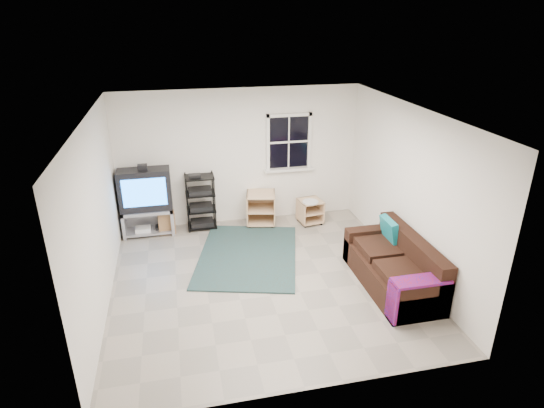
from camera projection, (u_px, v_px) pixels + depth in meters
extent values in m
plane|color=gray|center=(264.00, 280.00, 7.08)|extent=(4.60, 4.60, 0.00)
plane|color=white|center=(263.00, 114.00, 6.07)|extent=(4.60, 4.60, 0.00)
plane|color=silver|center=(240.00, 157.00, 8.64)|extent=(4.60, 0.00, 4.60)
plane|color=silver|center=(310.00, 291.00, 4.51)|extent=(4.60, 0.00, 4.60)
plane|color=silver|center=(97.00, 217.00, 6.12)|extent=(0.00, 4.60, 4.60)
plane|color=silver|center=(409.00, 191.00, 7.03)|extent=(0.00, 4.60, 4.60)
cube|color=black|center=(289.00, 142.00, 8.72)|extent=(0.80, 0.01, 1.02)
cube|color=silver|center=(289.00, 115.00, 8.50)|extent=(0.88, 0.06, 0.06)
cube|color=silver|center=(289.00, 169.00, 8.90)|extent=(0.98, 0.14, 0.05)
cube|color=silver|center=(268.00, 143.00, 8.62)|extent=(0.06, 0.06, 1.10)
cube|color=silver|center=(309.00, 141.00, 8.78)|extent=(0.06, 0.06, 1.10)
cube|color=silver|center=(289.00, 142.00, 8.70)|extent=(0.78, 0.04, 0.04)
cube|color=#9999A1|center=(147.00, 210.00, 8.37)|extent=(0.93, 0.46, 0.06)
cube|color=#9999A1|center=(124.00, 223.00, 8.38)|extent=(0.06, 0.46, 0.51)
cube|color=#9999A1|center=(172.00, 219.00, 8.55)|extent=(0.06, 0.46, 0.51)
cube|color=#9999A1|center=(150.00, 230.00, 8.54)|extent=(0.81, 0.43, 0.04)
cube|color=#9999A1|center=(149.00, 216.00, 8.65)|extent=(0.93, 0.04, 0.51)
cube|color=silver|center=(143.00, 229.00, 8.46)|extent=(0.28, 0.22, 0.07)
cube|color=black|center=(161.00, 227.00, 8.56)|extent=(0.19, 0.17, 0.06)
cube|color=black|center=(145.00, 189.00, 8.22)|extent=(0.93, 0.39, 0.76)
cube|color=#1E79FF|center=(144.00, 193.00, 8.03)|extent=(0.76, 0.01, 0.52)
cube|color=black|center=(142.00, 167.00, 8.05)|extent=(0.17, 0.12, 0.09)
cylinder|color=black|center=(188.00, 206.00, 8.38)|extent=(0.02, 0.02, 1.08)
cylinder|color=black|center=(215.00, 204.00, 8.48)|extent=(0.02, 0.02, 1.08)
cylinder|color=black|center=(187.00, 199.00, 8.69)|extent=(0.02, 0.02, 1.08)
cylinder|color=black|center=(213.00, 197.00, 8.79)|extent=(0.02, 0.02, 1.08)
cube|color=black|center=(202.00, 225.00, 8.78)|extent=(0.54, 0.39, 0.02)
cube|color=black|center=(202.00, 223.00, 8.76)|extent=(0.42, 0.32, 0.09)
cube|color=black|center=(201.00, 210.00, 8.65)|extent=(0.54, 0.39, 0.02)
cube|color=black|center=(201.00, 207.00, 8.63)|extent=(0.42, 0.32, 0.09)
cube|color=black|center=(200.00, 194.00, 8.52)|extent=(0.54, 0.39, 0.02)
cube|color=black|center=(200.00, 191.00, 8.50)|extent=(0.42, 0.32, 0.09)
cube|color=black|center=(199.00, 177.00, 8.39)|extent=(0.54, 0.39, 0.02)
cube|color=#D4AB82|center=(261.00, 194.00, 8.71)|extent=(0.64, 0.64, 0.02)
cube|color=#D4AB82|center=(261.00, 220.00, 8.93)|extent=(0.64, 0.64, 0.02)
cube|color=#D4AB82|center=(248.00, 207.00, 8.82)|extent=(0.13, 0.54, 0.59)
cube|color=#D4AB82|center=(274.00, 207.00, 8.82)|extent=(0.13, 0.54, 0.59)
cube|color=#D4AB82|center=(261.00, 202.00, 9.06)|extent=(0.49, 0.12, 0.59)
cube|color=#D4AB82|center=(261.00, 209.00, 8.83)|extent=(0.59, 0.61, 0.02)
cylinder|color=black|center=(250.00, 227.00, 8.74)|extent=(0.05, 0.05, 0.05)
cylinder|color=black|center=(272.00, 218.00, 9.15)|extent=(0.05, 0.05, 0.05)
cube|color=#D4AB82|center=(310.00, 201.00, 8.82)|extent=(0.49, 0.49, 0.02)
cube|color=#D4AB82|center=(310.00, 220.00, 8.98)|extent=(0.49, 0.49, 0.02)
cube|color=#D4AB82|center=(301.00, 212.00, 8.83)|extent=(0.08, 0.43, 0.43)
cube|color=#D4AB82|center=(320.00, 209.00, 8.96)|extent=(0.08, 0.43, 0.43)
cube|color=#D4AB82|center=(306.00, 207.00, 9.08)|extent=(0.39, 0.08, 0.43)
cube|color=#D4AB82|center=(310.00, 211.00, 8.90)|extent=(0.45, 0.46, 0.02)
cylinder|color=black|center=(305.00, 226.00, 8.79)|extent=(0.04, 0.04, 0.04)
cylinder|color=black|center=(314.00, 217.00, 9.19)|extent=(0.04, 0.04, 0.04)
cylinder|color=silver|center=(310.00, 202.00, 8.72)|extent=(0.31, 0.31, 0.02)
cube|color=black|center=(391.00, 274.00, 6.87)|extent=(0.84, 1.87, 0.39)
cube|color=black|center=(413.00, 249.00, 6.77)|extent=(0.22, 1.87, 0.40)
cube|color=black|center=(370.00, 244.00, 7.57)|extent=(0.84, 0.22, 0.58)
cube|color=black|center=(420.00, 300.00, 6.09)|extent=(0.84, 0.22, 0.58)
cube|color=black|center=(400.00, 273.00, 6.42)|extent=(0.56, 0.67, 0.12)
cube|color=black|center=(378.00, 248.00, 7.09)|extent=(0.56, 0.67, 0.12)
cube|color=teal|center=(390.00, 230.00, 7.18)|extent=(0.19, 0.45, 0.39)
cube|color=#0D1393|center=(421.00, 281.00, 5.97)|extent=(0.77, 0.28, 0.04)
cube|color=#0D1393|center=(392.00, 303.00, 6.01)|extent=(0.04, 0.28, 0.54)
cube|color=black|center=(248.00, 255.00, 7.77)|extent=(2.14, 2.57, 0.03)
cube|color=#916441|center=(167.00, 222.00, 8.51)|extent=(0.32, 0.22, 0.44)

